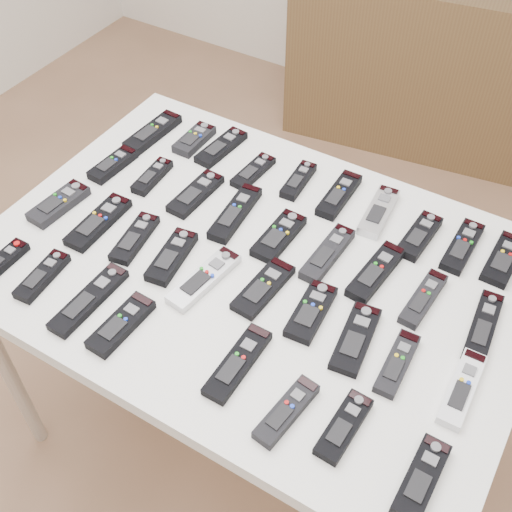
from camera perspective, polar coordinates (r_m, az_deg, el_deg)
The scene contains 40 objects.
ground at distance 2.13m, azimuth -3.62°, elevation -14.62°, with size 4.00×4.00×0.00m, color brown.
table at distance 1.52m, azimuth 0.00°, elevation -1.99°, with size 1.25×0.88×0.78m.
sideboard at distance 3.02m, azimuth 18.14°, elevation 15.10°, with size 1.53×0.38×0.76m, color brown.
remote_0 at distance 1.86m, azimuth -9.16°, elevation 10.81°, with size 0.06×0.19×0.02m, color black.
remote_1 at distance 1.82m, azimuth -5.51°, elevation 10.28°, with size 0.06×0.14×0.02m, color black.
remote_2 at distance 1.78m, azimuth -3.11°, elevation 9.63°, with size 0.05×0.17×0.02m, color black.
remote_3 at distance 1.70m, azimuth -0.25°, elevation 7.52°, with size 0.05×0.15×0.02m, color black.
remote_4 at distance 1.68m, azimuth 3.79°, elevation 6.72°, with size 0.04×0.14×0.02m, color black.
remote_5 at distance 1.64m, azimuth 7.39°, elevation 5.41°, with size 0.05×0.17×0.02m, color black.
remote_6 at distance 1.61m, azimuth 10.85°, elevation 3.89°, with size 0.05×0.18×0.02m, color #B7B7BC.
remote_7 at distance 1.57m, azimuth 14.32°, elevation 1.74°, with size 0.05×0.16×0.02m, color black.
remote_8 at distance 1.58m, azimuth 17.87°, elevation 0.82°, with size 0.05×0.17×0.02m, color black.
remote_9 at distance 1.58m, azimuth 21.16°, elevation -0.27°, with size 0.06×0.17×0.02m, color black.
remote_10 at distance 1.76m, azimuth -12.60°, elevation 7.94°, with size 0.05×0.15×0.02m, color black.
remote_11 at distance 1.71m, azimuth -9.21°, elevation 7.00°, with size 0.04×0.14×0.02m, color black.
remote_12 at distance 1.64m, azimuth -5.39°, elevation 5.53°, with size 0.06×0.17×0.02m, color black.
remote_13 at distance 1.58m, azimuth -1.86°, elevation 3.84°, with size 0.05×0.20×0.02m, color black.
remote_14 at distance 1.52m, azimuth 2.04°, elevation 1.78°, with size 0.06×0.17×0.02m, color black.
remote_15 at distance 1.49m, azimuth 6.37°, elevation 0.20°, with size 0.05×0.19×0.02m, color black.
remote_16 at distance 1.47m, azimuth 10.59°, elevation -1.42°, with size 0.05×0.19×0.02m, color black.
remote_17 at distance 1.44m, azimuth 14.64°, elevation -3.69°, with size 0.04×0.17×0.02m, color black.
remote_18 at distance 1.43m, azimuth 19.54°, elevation -5.92°, with size 0.05×0.19×0.02m, color black.
remote_19 at distance 1.68m, azimuth -17.12°, elevation 4.47°, with size 0.06×0.16×0.02m, color black.
remote_20 at distance 1.60m, azimuth -13.82°, elevation 2.96°, with size 0.06×0.19×0.02m, color black.
remote_21 at distance 1.55m, azimuth -10.73°, elevation 1.57°, with size 0.05×0.16×0.02m, color black.
remote_22 at distance 1.49m, azimuth -7.50°, elevation -0.04°, with size 0.06×0.16×0.02m, color black.
remote_23 at distance 1.44m, azimuth -4.63°, elevation -2.00°, with size 0.05×0.20×0.02m, color #B7B7BC.
remote_24 at distance 1.42m, azimuth 0.66°, elevation -2.84°, with size 0.06×0.17×0.02m, color black.
remote_25 at distance 1.38m, azimuth 4.91°, elevation -4.94°, with size 0.06×0.16×0.02m, color black.
remote_26 at distance 1.35m, azimuth 8.85°, elevation -7.26°, with size 0.06×0.18×0.02m, color black.
remote_27 at distance 1.33m, azimuth 12.43°, elevation -9.30°, with size 0.04×0.16×0.02m, color black.
remote_28 at distance 1.33m, azimuth 17.85°, elevation -11.14°, with size 0.05×0.18×0.02m, color silver.
remote_29 at distance 1.58m, azimuth -21.68°, elevation -0.49°, with size 0.04×0.14×0.02m, color black.
remote_30 at distance 1.52m, azimuth -18.47°, elevation -1.69°, with size 0.05×0.15×0.02m, color black.
remote_31 at distance 1.44m, azimuth -14.62°, elevation -3.76°, with size 0.05×0.21×0.02m, color black.
remote_32 at distance 1.38m, azimuth -11.90°, elevation -5.96°, with size 0.05×0.16×0.02m, color black.
remote_33 at distance 1.30m, azimuth -1.63°, elevation -9.48°, with size 0.05×0.19×0.02m, color black.
remote_34 at distance 1.24m, azimuth 2.73°, elevation -13.62°, with size 0.04×0.16×0.02m, color black.
remote_35 at distance 1.24m, azimuth 7.81°, elevation -14.78°, with size 0.05×0.15×0.02m, color black.
remote_36 at distance 1.22m, azimuth 14.50°, elevation -18.59°, with size 0.05×0.16×0.02m, color black.
Camera 1 is at (0.63, -0.80, 1.87)m, focal length 45.00 mm.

